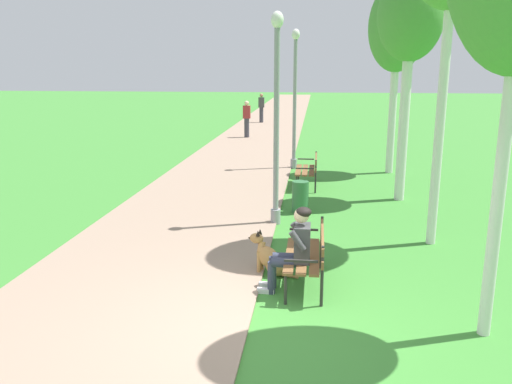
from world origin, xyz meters
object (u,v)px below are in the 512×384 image
(park_bench_mid, at_px, (309,168))
(birch_tree_third, at_px, (411,20))
(person_seated_on_near_bench, at_px, (294,246))
(pedestrian_further_distant, at_px, (261,108))
(dog_shepherd, at_px, (271,259))
(litter_bin, at_px, (300,197))
(lamp_post_mid, at_px, (295,98))
(park_bench_near, at_px, (309,252))
(pedestrian_distant, at_px, (247,119))
(lamp_post_near, at_px, (276,118))
(birch_tree_fourth, at_px, (397,29))

(park_bench_mid, xyz_separation_m, birch_tree_third, (2.19, -1.11, 3.63))
(person_seated_on_near_bench, bearing_deg, pedestrian_further_distant, 97.19)
(dog_shepherd, xyz_separation_m, litter_bin, (0.33, 3.60, 0.09))
(lamp_post_mid, bearing_deg, birch_tree_third, -53.60)
(pedestrian_further_distant, bearing_deg, park_bench_near, -82.21)
(pedestrian_distant, bearing_deg, lamp_post_near, -79.86)
(birch_tree_third, height_order, litter_bin, birch_tree_third)
(person_seated_on_near_bench, bearing_deg, litter_bin, 90.69)
(lamp_post_near, distance_m, birch_tree_third, 4.16)
(lamp_post_near, relative_size, pedestrian_distant, 2.51)
(lamp_post_mid, height_order, pedestrian_further_distant, lamp_post_mid)
(lamp_post_near, height_order, lamp_post_mid, lamp_post_mid)
(lamp_post_mid, bearing_deg, litter_bin, -85.82)
(lamp_post_near, bearing_deg, pedestrian_further_distant, 96.88)
(person_seated_on_near_bench, distance_m, lamp_post_mid, 9.42)
(park_bench_mid, relative_size, dog_shepherd, 1.83)
(dog_shepherd, bearing_deg, park_bench_near, -28.68)
(litter_bin, bearing_deg, person_seated_on_near_bench, -89.31)
(birch_tree_third, bearing_deg, pedestrian_distant, 115.77)
(dog_shepherd, height_order, lamp_post_mid, lamp_post_mid)
(dog_shepherd, bearing_deg, lamp_post_mid, 90.29)
(person_seated_on_near_bench, xyz_separation_m, pedestrian_further_distant, (-2.85, 22.63, 0.16))
(park_bench_mid, xyz_separation_m, person_seated_on_near_bench, (-0.09, -6.73, 0.17))
(lamp_post_mid, bearing_deg, park_bench_mid, -78.66)
(park_bench_mid, height_order, pedestrian_further_distant, pedestrian_further_distant)
(park_bench_mid, distance_m, birch_tree_third, 4.38)
(birch_tree_fourth, height_order, pedestrian_distant, birch_tree_fourth)
(pedestrian_distant, bearing_deg, pedestrian_further_distant, 90.20)
(dog_shepherd, xyz_separation_m, lamp_post_mid, (-0.04, 8.71, 1.92))
(lamp_post_near, relative_size, birch_tree_third, 0.79)
(dog_shepherd, distance_m, birch_tree_fourth, 9.67)
(park_bench_mid, height_order, pedestrian_distant, pedestrian_distant)
(birch_tree_third, xyz_separation_m, pedestrian_distant, (-5.11, 10.59, -3.30))
(lamp_post_mid, xyz_separation_m, pedestrian_distant, (-2.41, 6.92, -1.34))
(lamp_post_mid, distance_m, pedestrian_distant, 7.45)
(person_seated_on_near_bench, distance_m, litter_bin, 4.20)
(lamp_post_mid, bearing_deg, person_seated_on_near_bench, -87.39)
(pedestrian_distant, distance_m, pedestrian_further_distant, 6.42)
(dog_shepherd, relative_size, litter_bin, 1.17)
(dog_shepherd, height_order, birch_tree_fourth, birch_tree_fourth)
(person_seated_on_near_bench, xyz_separation_m, lamp_post_mid, (-0.42, 9.29, 1.50))
(lamp_post_mid, height_order, birch_tree_fourth, birch_tree_fourth)
(birch_tree_third, bearing_deg, dog_shepherd, -117.84)
(litter_bin, xyz_separation_m, pedestrian_further_distant, (-2.80, 18.45, 0.49))
(pedestrian_distant, bearing_deg, park_bench_near, -79.21)
(litter_bin, bearing_deg, lamp_post_mid, 94.18)
(park_bench_mid, bearing_deg, pedestrian_distant, 107.12)
(lamp_post_near, xyz_separation_m, pedestrian_distant, (-2.31, 12.93, -1.30))
(lamp_post_near, bearing_deg, park_bench_near, -76.49)
(person_seated_on_near_bench, relative_size, birch_tree_third, 0.24)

